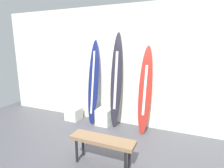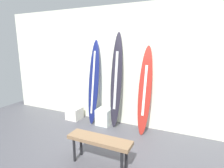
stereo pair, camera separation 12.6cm
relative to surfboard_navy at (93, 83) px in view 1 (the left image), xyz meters
The scene contains 8 objects.
ground 1.64m from the surfboard_navy, 50.34° to the right, with size 8.00×8.00×0.04m, color #4F4E55.
wall_back 0.95m from the surfboard_navy, 21.91° to the left, with size 7.20×0.20×2.80m, color silver.
surfboard_navy is the anchor object (origin of this frame).
surfboard_charcoal 0.58m from the surfboard_navy, ahead, with size 0.27×0.34×2.21m.
surfboard_crimson 1.27m from the surfboard_navy, ahead, with size 0.28×0.43×1.91m.
display_block_left 1.04m from the surfboard_navy, behind, with size 0.36×0.36×0.30m.
display_block_center 0.87m from the surfboard_navy, ahead, with size 0.33×0.33×0.39m.
bench 1.81m from the surfboard_navy, 57.25° to the right, with size 1.06×0.28×0.46m.
Camera 1 is at (1.26, -2.79, 1.89)m, focal length 28.91 mm.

